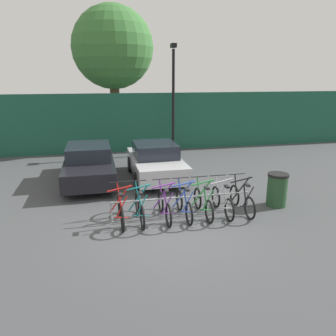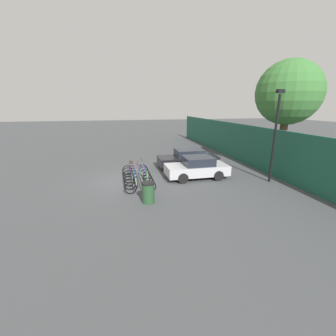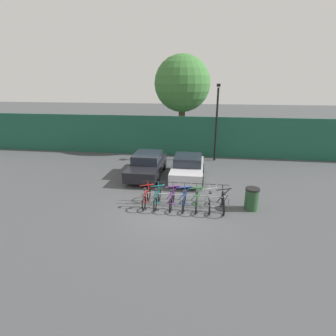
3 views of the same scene
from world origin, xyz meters
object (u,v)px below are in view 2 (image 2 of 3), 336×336
Objects in this scene: bicycle_green at (138,180)px; car_silver at (197,168)px; bicycle_black at (141,187)px; lamp_post at (275,132)px; bicycle_blue at (137,177)px; bicycle_teal at (136,171)px; bicycle_silver at (139,183)px; trash_bin at (148,192)px; bicycle_purple at (137,174)px; car_black at (188,159)px; tree_behind_hoarding at (288,93)px; bike_rack at (140,175)px; bicycle_red at (135,169)px.

car_silver is at bearing 100.12° from bicycle_green.
bicycle_black is 0.32× the size of lamp_post.
car_silver is at bearing 91.91° from bicycle_blue.
lamp_post is at bearing 67.70° from car_silver.
lamp_post reaches higher than bicycle_teal.
trash_bin is (1.88, 0.24, 0.14)m from bicycle_silver.
trash_bin is (1.44, -7.74, -2.53)m from lamp_post.
bicycle_purple is at bearing 179.04° from bicycle_black.
car_black is at bearing 131.08° from bicycle_silver.
car_black is 8.32m from tree_behind_hoarding.
bicycle_teal is at bearing 178.12° from bicycle_silver.
bicycle_green is (0.58, -0.15, -0.11)m from bike_rack.
car_silver is 0.73× the size of lamp_post.
car_silver is (-0.10, 3.69, 0.20)m from bike_rack.
bicycle_green is 1.19m from bicycle_black.
bicycle_blue is 8.56m from lamp_post.
bicycle_blue is at bearing 2.24° from bicycle_purple.
bicycle_silver is 0.32× the size of lamp_post.
bicycle_black is at bearing -42.74° from car_black.
bicycle_purple is 0.39× the size of car_black.
bicycle_red and bicycle_green have the same top height.
bicycle_blue reaches higher than trash_bin.
bicycle_green reaches higher than trash_bin.
bicycle_silver is 1.66× the size of trash_bin.
lamp_post reaches higher than bicycle_blue.
tree_behind_hoarding reaches higher than car_black.
trash_bin is at bearing -34.00° from car_black.
bicycle_red and bicycle_silver have the same top height.
tree_behind_hoarding reaches higher than bicycle_black.
bicycle_teal is 1.00× the size of bicycle_silver.
bicycle_blue is 1.15m from bicycle_silver.
bike_rack is 0.92× the size of car_black.
bicycle_green is (2.34, 0.00, 0.00)m from bicycle_red.
bicycle_green is 1.00× the size of bicycle_silver.
bicycle_silver is 5.54m from car_black.
car_silver is (-1.26, 3.84, 0.31)m from bicycle_silver.
bike_rack is 1.03× the size of car_silver.
lamp_post is (2.85, 7.97, 2.68)m from bicycle_teal.
car_black reaches higher than bike_rack.
car_black reaches higher than bicycle_silver.
bike_rack is 0.19m from bicycle_blue.
bicycle_black is 5.97m from car_black.
bicycle_red is at bearing -179.84° from bicycle_green.
bicycle_blue is at bearing -84.01° from tree_behind_hoarding.
bicycle_blue is (1.26, 0.00, 0.00)m from bicycle_teal.
bicycle_black is at bearing 0.16° from bicycle_green.
bicycle_red is 2.93m from bicycle_silver.
trash_bin is (3.03, 0.24, 0.14)m from bicycle_blue.
bicycle_silver is at bearing -78.04° from tree_behind_hoarding.
bicycle_silver is at bearing -93.17° from lamp_post.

